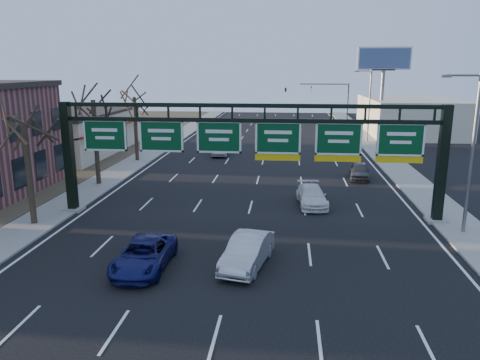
# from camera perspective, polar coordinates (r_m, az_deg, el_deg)

# --- Properties ---
(ground) EXTENTS (160.00, 160.00, 0.00)m
(ground) POSITION_cam_1_polar(r_m,az_deg,el_deg) (22.75, -0.74, -10.58)
(ground) COLOR black
(ground) RESTS_ON ground
(sidewalk_left) EXTENTS (3.00, 120.00, 0.12)m
(sidewalk_left) POSITION_cam_1_polar(r_m,az_deg,el_deg) (44.34, -14.38, 1.08)
(sidewalk_left) COLOR gray
(sidewalk_left) RESTS_ON ground
(sidewalk_right) EXTENTS (3.00, 120.00, 0.12)m
(sidewalk_right) POSITION_cam_1_polar(r_m,az_deg,el_deg) (42.95, 19.67, 0.31)
(sidewalk_right) COLOR gray
(sidewalk_right) RESTS_ON ground
(lane_markings) EXTENTS (21.60, 120.00, 0.01)m
(lane_markings) POSITION_cam_1_polar(r_m,az_deg,el_deg) (41.74, 2.37, 0.66)
(lane_markings) COLOR white
(lane_markings) RESTS_ON ground
(sign_gantry) EXTENTS (24.60, 1.20, 7.20)m
(sign_gantry) POSITION_cam_1_polar(r_m,az_deg,el_deg) (29.09, 1.34, 4.30)
(sign_gantry) COLOR black
(sign_gantry) RESTS_ON ground
(cream_strip) EXTENTS (10.90, 18.40, 4.70)m
(cream_strip) POSITION_cam_1_polar(r_m,az_deg,el_deg) (55.50, -19.83, 5.55)
(cream_strip) COLOR beige
(cream_strip) RESTS_ON ground
(building_right_distant) EXTENTS (12.00, 20.00, 5.00)m
(building_right_distant) POSITION_cam_1_polar(r_m,az_deg,el_deg) (73.11, 19.87, 7.40)
(building_right_distant) COLOR beige
(building_right_distant) RESTS_ON ground
(tree_gantry) EXTENTS (3.60, 3.60, 8.48)m
(tree_gantry) POSITION_cam_1_polar(r_m,az_deg,el_deg) (29.86, -25.05, 8.09)
(tree_gantry) COLOR #30241A
(tree_gantry) RESTS_ON sidewalk_left
(tree_mid) EXTENTS (3.60, 3.60, 9.24)m
(tree_mid) POSITION_cam_1_polar(r_m,az_deg,el_deg) (38.75, -17.61, 10.78)
(tree_mid) COLOR #30241A
(tree_mid) RESTS_ON sidewalk_left
(tree_far) EXTENTS (3.60, 3.60, 8.86)m
(tree_far) POSITION_cam_1_polar(r_m,az_deg,el_deg) (48.12, -12.86, 11.04)
(tree_far) COLOR #30241A
(tree_far) RESTS_ON sidewalk_left
(streetlight_near) EXTENTS (2.15, 0.22, 9.00)m
(streetlight_near) POSITION_cam_1_polar(r_m,az_deg,el_deg) (28.79, 26.28, 3.72)
(streetlight_near) COLOR slate
(streetlight_near) RESTS_ON sidewalk_right
(streetlight_far) EXTENTS (2.15, 0.22, 9.00)m
(streetlight_far) POSITION_cam_1_polar(r_m,az_deg,el_deg) (61.61, 15.39, 9.13)
(streetlight_far) COLOR slate
(streetlight_far) RESTS_ON sidewalk_right
(billboard_right) EXTENTS (7.00, 0.50, 12.00)m
(billboard_right) POSITION_cam_1_polar(r_m,az_deg,el_deg) (66.81, 17.10, 12.75)
(billboard_right) COLOR slate
(billboard_right) RESTS_ON ground
(traffic_signal_mast) EXTENTS (10.16, 0.54, 7.00)m
(traffic_signal_mast) POSITION_cam_1_polar(r_m,az_deg,el_deg) (75.80, 8.41, 10.51)
(traffic_signal_mast) COLOR black
(traffic_signal_mast) RESTS_ON ground
(car_blue_suv) EXTENTS (2.29, 4.92, 1.36)m
(car_blue_suv) POSITION_cam_1_polar(r_m,az_deg,el_deg) (22.84, -11.61, -8.91)
(car_blue_suv) COLOR #131757
(car_blue_suv) RESTS_ON ground
(car_silver_sedan) EXTENTS (2.52, 4.79, 1.50)m
(car_silver_sedan) POSITION_cam_1_polar(r_m,az_deg,el_deg) (22.59, 0.92, -8.69)
(car_silver_sedan) COLOR #B0B1B6
(car_silver_sedan) RESTS_ON ground
(car_white_wagon) EXTENTS (2.24, 4.70, 1.32)m
(car_white_wagon) POSITION_cam_1_polar(r_m,az_deg,el_deg) (32.71, 8.74, -1.94)
(car_white_wagon) COLOR white
(car_white_wagon) RESTS_ON ground
(car_grey_far) EXTENTS (2.08, 4.20, 1.38)m
(car_grey_far) POSITION_cam_1_polar(r_m,az_deg,el_deg) (41.29, 14.37, 1.07)
(car_grey_far) COLOR #383B3D
(car_grey_far) RESTS_ON ground
(car_silver_distant) EXTENTS (1.97, 4.76, 1.53)m
(car_silver_distant) POSITION_cam_1_polar(r_m,az_deg,el_deg) (51.14, -2.43, 3.92)
(car_silver_distant) COLOR #A3A4A8
(car_silver_distant) RESTS_ON ground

